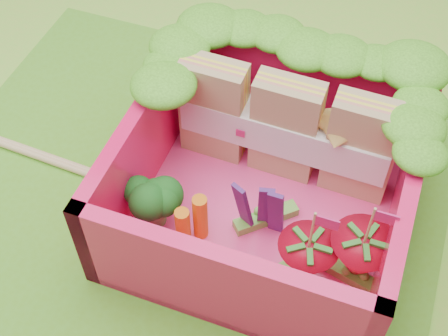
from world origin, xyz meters
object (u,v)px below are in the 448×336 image
broccoli (151,198)px  chopsticks (1,142)px  strawberry_right (359,259)px  bento_box (267,177)px  sandwich_stack (286,129)px  strawberry_left (306,261)px

broccoli → chopsticks: bearing=169.0°
strawberry_right → bento_box: bearing=155.0°
bento_box → chopsticks: 1.50m
bento_box → sandwich_stack: size_ratio=1.22×
broccoli → sandwich_stack: bearing=48.1°
sandwich_stack → strawberry_right: size_ratio=2.03×
broccoli → strawberry_right: strawberry_right is taller
broccoli → strawberry_left: size_ratio=0.63×
bento_box → strawberry_left: size_ratio=2.58×
strawberry_right → chopsticks: strawberry_right is taller
sandwich_stack → chopsticks: bearing=-166.9°
strawberry_left → strawberry_right: (0.21, 0.09, 0.01)m
sandwich_stack → broccoli: bearing=-131.9°
bento_box → chopsticks: (-1.48, -0.07, -0.25)m
broccoli → strawberry_right: bearing=2.1°
bento_box → strawberry_left: 0.43m
sandwich_stack → strawberry_right: bearing=-45.7°
strawberry_right → chopsticks: size_ratio=0.22×
strawberry_left → strawberry_right: strawberry_right is taller
strawberry_left → strawberry_right: size_ratio=0.96×
sandwich_stack → strawberry_left: 0.67m
broccoli → strawberry_left: strawberry_left is taller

